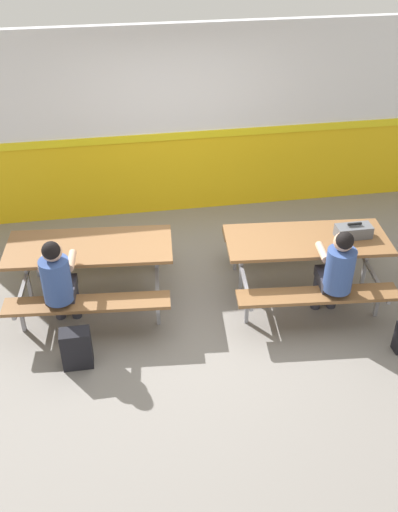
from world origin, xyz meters
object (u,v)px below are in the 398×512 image
(student_nearer, at_px, (58,279))
(backpack_dark, at_px, (77,348))
(toolbox_grey, at_px, (353,231))
(picnic_table_left, at_px, (90,258))
(picnic_table_right, at_px, (306,251))
(student_further, at_px, (337,269))

(student_nearer, xyz_separation_m, backpack_dark, (0.13, -0.53, -0.49))
(backpack_dark, bearing_deg, toolbox_grey, 13.61)
(picnic_table_left, distance_m, toolbox_grey, 2.95)
(toolbox_grey, xyz_separation_m, backpack_dark, (-3.11, -0.75, -0.60))
(backpack_dark, bearing_deg, picnic_table_right, 17.10)
(picnic_table_right, bearing_deg, backpack_dark, -162.90)
(picnic_table_right, height_order, student_further, student_further)
(picnic_table_left, distance_m, backpack_dark, 1.13)
(student_nearer, distance_m, toolbox_grey, 3.26)
(student_nearer, bearing_deg, student_further, -5.93)
(picnic_table_right, bearing_deg, student_nearer, -174.30)
(picnic_table_right, bearing_deg, picnic_table_left, 173.90)
(student_nearer, relative_size, student_further, 1.00)
(picnic_table_left, bearing_deg, student_nearer, -121.04)
(toolbox_grey, height_order, backpack_dark, toolbox_grey)
(picnic_table_right, relative_size, student_further, 1.56)
(picnic_table_left, bearing_deg, backpack_dark, -99.91)
(picnic_table_right, bearing_deg, toolbox_grey, -5.03)
(student_nearer, height_order, backpack_dark, student_nearer)
(picnic_table_left, distance_m, student_nearer, 0.63)
(picnic_table_right, xyz_separation_m, student_further, (0.14, -0.57, 0.13))
(student_nearer, bearing_deg, backpack_dark, -75.64)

